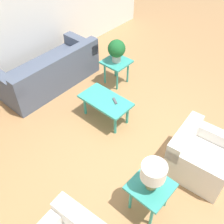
# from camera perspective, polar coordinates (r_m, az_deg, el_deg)

# --- Properties ---
(ground_plane) EXTENTS (14.00, 14.00, 0.00)m
(ground_plane) POSITION_cam_1_polar(r_m,az_deg,el_deg) (4.67, 6.31, -4.60)
(ground_plane) COLOR #A87A4C
(wall_right) EXTENTS (0.12, 7.20, 2.70)m
(wall_right) POSITION_cam_1_polar(r_m,az_deg,el_deg) (5.81, -19.06, 20.17)
(wall_right) COLOR white
(wall_right) RESTS_ON ground_plane
(sofa) EXTENTS (0.91, 2.09, 0.79)m
(sofa) POSITION_cam_1_polar(r_m,az_deg,el_deg) (5.64, -13.21, 8.38)
(sofa) COLOR #4C566B
(sofa) RESTS_ON ground_plane
(armchair) EXTENTS (0.91, 0.91, 0.70)m
(armchair) POSITION_cam_1_polar(r_m,az_deg,el_deg) (4.17, 18.41, -9.19)
(armchair) COLOR silver
(armchair) RESTS_ON ground_plane
(coffee_table) EXTENTS (0.92, 0.51, 0.45)m
(coffee_table) POSITION_cam_1_polar(r_m,az_deg,el_deg) (4.64, -1.41, 2.15)
(coffee_table) COLOR teal
(coffee_table) RESTS_ON ground_plane
(side_table_plant) EXTENTS (0.51, 0.51, 0.53)m
(side_table_plant) POSITION_cam_1_polar(r_m,az_deg,el_deg) (5.47, 0.97, 10.26)
(side_table_plant) COLOR teal
(side_table_plant) RESTS_ON ground_plane
(side_table_lamp) EXTENTS (0.51, 0.51, 0.53)m
(side_table_lamp) POSITION_cam_1_polar(r_m,az_deg,el_deg) (3.52, 8.32, -16.31)
(side_table_lamp) COLOR teal
(side_table_lamp) RESTS_ON ground_plane
(potted_plant) EXTENTS (0.35, 0.35, 0.47)m
(potted_plant) POSITION_cam_1_polar(r_m,az_deg,el_deg) (5.29, 1.01, 13.46)
(potted_plant) COLOR #B2ADA3
(potted_plant) RESTS_ON side_table_plant
(table_lamp) EXTENTS (0.31, 0.31, 0.42)m
(table_lamp) POSITION_cam_1_polar(r_m,az_deg,el_deg) (3.21, 8.99, -13.04)
(table_lamp) COLOR #997F4C
(table_lamp) RESTS_ON side_table_lamp
(remote_control) EXTENTS (0.16, 0.12, 0.02)m
(remote_control) POSITION_cam_1_polar(r_m,az_deg,el_deg) (4.55, 0.63, 2.43)
(remote_control) COLOR #4C4C51
(remote_control) RESTS_ON coffee_table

